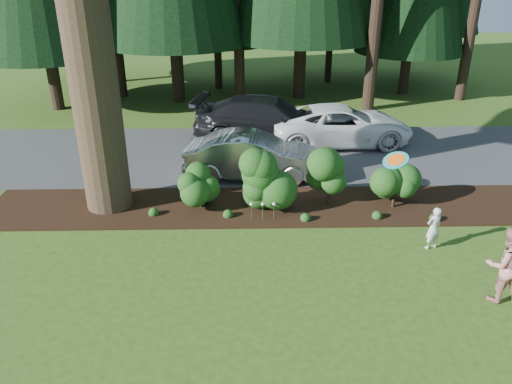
{
  "coord_description": "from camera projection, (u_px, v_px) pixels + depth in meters",
  "views": [
    {
      "loc": [
        -0.74,
        -9.38,
        6.38
      ],
      "look_at": [
        -0.5,
        1.49,
        1.3
      ],
      "focal_mm": 35.0,
      "sensor_mm": 36.0,
      "label": 1
    }
  ],
  "objects": [
    {
      "name": "frisbee",
      "position": [
        396.0,
        160.0,
        10.97
      ],
      "size": [
        0.59,
        0.56,
        0.36
      ],
      "color": "teal",
      "rests_on": "ground"
    },
    {
      "name": "child",
      "position": [
        434.0,
        228.0,
        11.92
      ],
      "size": [
        0.46,
        0.38,
        1.1
      ],
      "primitive_type": "imported",
      "rotation": [
        0.0,
        0.0,
        3.47
      ],
      "color": "silver",
      "rests_on": "ground"
    },
    {
      "name": "ground",
      "position": [
        280.0,
        272.0,
        11.21
      ],
      "size": [
        80.0,
        80.0,
        0.0
      ],
      "primitive_type": "plane",
      "color": "#2E4F16",
      "rests_on": "ground"
    },
    {
      "name": "lily_cluster",
      "position": [
        263.0,
        205.0,
        13.17
      ],
      "size": [
        0.69,
        0.09,
        0.57
      ],
      "color": "#1B4515",
      "rests_on": "ground"
    },
    {
      "name": "car_silver_wagon",
      "position": [
        254.0,
        156.0,
        15.75
      ],
      "size": [
        4.45,
        1.89,
        1.43
      ],
      "primitive_type": "imported",
      "rotation": [
        0.0,
        0.0,
        1.48
      ],
      "color": "#B9B9BE",
      "rests_on": "driveway"
    },
    {
      "name": "shrub_row",
      "position": [
        301.0,
        182.0,
        13.73
      ],
      "size": [
        6.53,
        1.6,
        1.61
      ],
      "color": "#1B4515",
      "rests_on": "ground"
    },
    {
      "name": "adult",
      "position": [
        505.0,
        265.0,
        9.99
      ],
      "size": [
        0.82,
        0.65,
        1.66
      ],
      "primitive_type": "imported",
      "rotation": [
        0.0,
        0.0,
        3.12
      ],
      "color": "#B01720",
      "rests_on": "ground"
    },
    {
      "name": "car_white_suv",
      "position": [
        341.0,
        125.0,
        18.64
      ],
      "size": [
        5.41,
        2.77,
        1.46
      ],
      "primitive_type": "imported",
      "rotation": [
        0.0,
        0.0,
        1.64
      ],
      "color": "white",
      "rests_on": "driveway"
    },
    {
      "name": "car_dark_suv",
      "position": [
        269.0,
        120.0,
        18.9
      ],
      "size": [
        6.05,
        3.26,
        1.66
      ],
      "primitive_type": "imported",
      "rotation": [
        0.0,
        0.0,
        1.4
      ],
      "color": "black",
      "rests_on": "driveway"
    },
    {
      "name": "driveway",
      "position": [
        266.0,
        154.0,
        18.0
      ],
      "size": [
        22.0,
        6.0,
        0.03
      ],
      "primitive_type": "cube",
      "color": "#38383A",
      "rests_on": "ground"
    },
    {
      "name": "mulch_bed",
      "position": [
        272.0,
        206.0,
        14.15
      ],
      "size": [
        16.0,
        2.5,
        0.05
      ],
      "primitive_type": "cube",
      "color": "black",
      "rests_on": "ground"
    }
  ]
}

